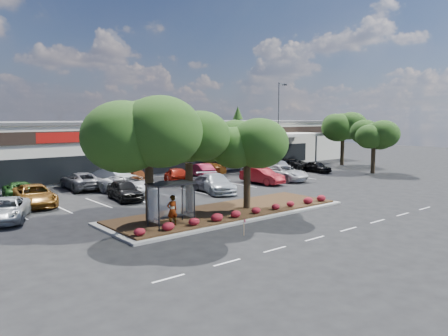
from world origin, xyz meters
TOP-DOWN VIEW (x-y plane):
  - ground at (0.00, 0.00)m, footprint 160.00×160.00m
  - retail_store at (0.06, 33.91)m, footprint 80.40×25.20m
  - landscape_island at (-2.00, 4.00)m, footprint 18.00×6.00m
  - lane_markings at (-0.14, 10.42)m, footprint 33.12×20.06m
  - shrub_row at (-2.00, 1.90)m, footprint 17.00×0.80m
  - bus_shelter at (-7.50, 2.95)m, footprint 2.75×1.55m
  - island_tree_west at (-8.00, 4.50)m, footprint 7.20×7.20m
  - island_tree_mid at (-4.50, 5.20)m, footprint 6.60×6.60m
  - island_tree_east at (-0.50, 3.70)m, footprint 5.80×5.80m
  - tree_east_near at (26.00, 10.00)m, footprint 5.60×5.60m
  - tree_east_far at (31.00, 18.00)m, footprint 6.40×6.40m
  - conifer_north_east at (34.00, 44.00)m, footprint 3.96×3.96m
  - person_waiting at (-7.50, 2.69)m, footprint 0.70×0.48m
  - light_pole at (15.87, 16.08)m, footprint 1.43×0.60m
  - survey_stake at (-5.02, -1.00)m, footprint 0.07×0.14m
  - car_0 at (-14.67, 11.51)m, footprint 4.43×5.91m
  - car_1 at (-11.76, 15.47)m, footprint 3.27×6.07m
  - car_2 at (-3.65, 15.61)m, footprint 3.91×6.44m
  - car_3 at (-5.29, 13.31)m, footprint 2.58×5.00m
  - car_4 at (2.76, 11.38)m, footprint 4.01×6.14m
  - car_5 at (2.65, 11.93)m, footprint 2.17×4.77m
  - car_6 at (9.61, 12.45)m, footprint 1.95×5.05m
  - car_7 at (13.04, 12.79)m, footprint 2.81×6.03m
  - car_8 at (21.45, 14.88)m, footprint 2.19×4.20m
  - car_9 at (-11.83, 19.39)m, footprint 3.26×5.55m
  - car_10 at (-5.98, 20.83)m, footprint 3.11×6.03m
  - car_11 at (-0.60, 21.09)m, footprint 2.52×4.77m
  - car_12 at (-2.90, 22.09)m, footprint 3.65×5.28m
  - car_13 at (2.87, 18.05)m, footprint 3.86×5.42m
  - car_14 at (7.94, 20.64)m, footprint 2.67×4.90m
  - car_15 at (9.25, 21.56)m, footprint 3.87×5.54m
  - car_16 at (17.78, 18.10)m, footprint 3.50×5.09m
  - car_17 at (20.13, 18.84)m, footprint 3.89×5.85m

SIDE VIEW (x-z plane):
  - ground at x=0.00m, z-range 0.00..0.00m
  - lane_markings at x=-0.14m, z-range 0.00..0.01m
  - landscape_island at x=-2.00m, z-range -0.01..0.25m
  - shrub_row at x=-2.00m, z-range 0.26..0.76m
  - survey_stake at x=-5.02m, z-range 0.14..1.08m
  - car_8 at x=21.45m, z-range 0.00..1.37m
  - car_9 at x=-11.83m, z-range 0.00..1.45m
  - car_15 at x=9.25m, z-range 0.00..1.49m
  - car_17 at x=20.13m, z-range 0.00..1.49m
  - car_0 at x=-14.67m, z-range 0.00..1.49m
  - car_14 at x=7.94m, z-range 0.00..1.53m
  - car_11 at x=-0.60m, z-range 0.00..1.55m
  - car_5 at x=2.65m, z-range 0.00..1.59m
  - car_16 at x=17.78m, z-range 0.00..1.61m
  - car_1 at x=-11.76m, z-range 0.00..1.62m
  - car_10 at x=-5.98m, z-range 0.00..1.63m
  - car_3 at x=-5.29m, z-range 0.00..1.63m
  - car_6 at x=9.61m, z-range 0.00..1.64m
  - car_12 at x=-2.90m, z-range 0.00..1.65m
  - car_4 at x=2.76m, z-range 0.00..1.65m
  - car_7 at x=13.04m, z-range 0.00..1.67m
  - car_2 at x=-3.65m, z-range 0.00..1.67m
  - car_13 at x=2.87m, z-range 0.00..1.71m
  - person_waiting at x=-7.50m, z-range 0.26..2.13m
  - bus_shelter at x=-7.50m, z-range 1.01..3.60m
  - retail_store at x=0.06m, z-range 0.03..6.28m
  - tree_east_near at x=26.00m, z-range 0.00..6.51m
  - island_tree_east at x=-0.50m, z-range 0.26..6.76m
  - tree_east_far at x=31.00m, z-range 0.00..7.62m
  - island_tree_mid at x=-4.50m, z-range 0.26..7.58m
  - island_tree_west at x=-8.00m, z-range 0.26..8.15m
  - conifer_north_east at x=34.00m, z-range 0.00..9.00m
  - light_pole at x=15.87m, z-range -0.58..10.16m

